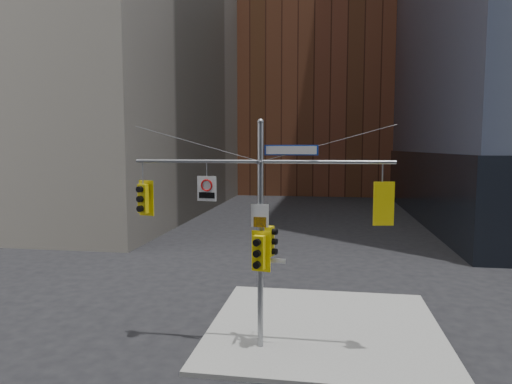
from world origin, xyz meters
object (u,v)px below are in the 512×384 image
(signal_assembly, at_px, (260,213))
(traffic_light_west_arm, at_px, (143,198))
(traffic_light_pole_front, at_px, (259,252))
(traffic_light_pole_side, at_px, (271,241))
(traffic_light_east_arm, at_px, (382,203))
(regulatory_sign_arm, at_px, (207,188))
(street_sign_blade, at_px, (291,150))

(signal_assembly, bearing_deg, traffic_light_west_arm, 179.81)
(traffic_light_pole_front, bearing_deg, traffic_light_pole_side, 51.76)
(traffic_light_east_arm, relative_size, regulatory_sign_arm, 1.65)
(traffic_light_east_arm, bearing_deg, traffic_light_pole_front, -7.60)
(regulatory_sign_arm, bearing_deg, traffic_light_east_arm, 6.60)
(signal_assembly, height_order, traffic_light_west_arm, signal_assembly)
(traffic_light_pole_front, xyz_separation_m, regulatory_sign_arm, (-1.69, 0.25, 1.93))
(traffic_light_pole_side, height_order, traffic_light_pole_front, traffic_light_pole_side)
(regulatory_sign_arm, bearing_deg, street_sign_blade, 6.88)
(street_sign_blade, height_order, regulatory_sign_arm, street_sign_blade)
(signal_assembly, distance_m, regulatory_sign_arm, 1.86)
(traffic_light_pole_side, bearing_deg, street_sign_blade, -75.01)
(traffic_light_west_arm, xyz_separation_m, traffic_light_east_arm, (7.42, -0.01, 0.00))
(signal_assembly, height_order, traffic_light_pole_front, signal_assembly)
(street_sign_blade, distance_m, regulatory_sign_arm, 2.88)
(traffic_light_west_arm, distance_m, traffic_light_east_arm, 7.42)
(traffic_light_east_arm, height_order, street_sign_blade, street_sign_blade)
(traffic_light_east_arm, bearing_deg, street_sign_blade, -11.87)
(traffic_light_east_arm, distance_m, street_sign_blade, 3.10)
(traffic_light_west_arm, xyz_separation_m, traffic_light_pole_front, (3.80, -0.28, -1.55))
(traffic_light_pole_front, height_order, street_sign_blade, street_sign_blade)
(street_sign_blade, bearing_deg, traffic_light_pole_front, -159.86)
(signal_assembly, relative_size, regulatory_sign_arm, 10.25)
(traffic_light_pole_side, xyz_separation_m, traffic_light_pole_front, (-0.32, -0.26, -0.30))
(traffic_light_pole_side, bearing_deg, traffic_light_east_arm, -75.47)
(traffic_light_pole_front, bearing_deg, regulatory_sign_arm, -176.38)
(traffic_light_pole_side, xyz_separation_m, street_sign_blade, (0.61, 0.01, 2.81))
(traffic_light_west_arm, distance_m, traffic_light_pole_side, 4.30)
(regulatory_sign_arm, bearing_deg, traffic_light_pole_side, 6.87)
(traffic_light_west_arm, bearing_deg, traffic_light_pole_front, 10.31)
(traffic_light_west_arm, bearing_deg, street_sign_blade, 14.40)
(traffic_light_pole_side, bearing_deg, regulatory_sign_arm, 104.96)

